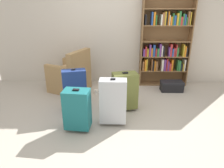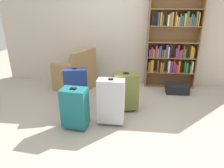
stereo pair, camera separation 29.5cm
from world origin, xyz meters
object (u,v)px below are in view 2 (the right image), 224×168
(suitcase_silver, at_px, (111,101))
(suitcase_teal, at_px, (75,107))
(suitcase_olive, at_px, (126,91))
(armchair, at_px, (76,75))
(suitcase_navy_blue, at_px, (76,88))
(mug, at_px, (100,91))
(bookshelf, at_px, (173,44))
(storage_box, at_px, (177,88))

(suitcase_silver, distance_m, suitcase_teal, 0.55)
(suitcase_teal, height_order, suitcase_olive, suitcase_olive)
(armchair, xyz_separation_m, suitcase_navy_blue, (0.27, -0.93, 0.09))
(mug, distance_m, suitcase_teal, 1.35)
(armchair, relative_size, suitcase_silver, 1.21)
(suitcase_olive, bearing_deg, suitcase_teal, -138.37)
(bookshelf, relative_size, storage_box, 4.20)
(armchair, distance_m, suitcase_olive, 1.43)
(suitcase_navy_blue, relative_size, suitcase_teal, 1.17)
(suitcase_silver, relative_size, suitcase_navy_blue, 0.99)
(bookshelf, distance_m, storage_box, 0.97)
(armchair, height_order, suitcase_silver, armchair)
(bookshelf, bearing_deg, suitcase_teal, -130.98)
(mug, bearing_deg, suitcase_olive, -49.40)
(mug, distance_m, suitcase_navy_blue, 0.86)
(mug, xyz_separation_m, storage_box, (1.63, 0.19, 0.07))
(armchair, xyz_separation_m, suitcase_olive, (1.13, -0.87, 0.05))
(storage_box, bearing_deg, suitcase_navy_blue, -154.93)
(armchair, relative_size, storage_box, 1.94)
(suitcase_silver, xyz_separation_m, suitcase_teal, (-0.52, -0.17, -0.05))
(mug, xyz_separation_m, suitcase_olive, (0.57, -0.66, 0.32))
(storage_box, bearing_deg, suitcase_silver, -133.65)
(bookshelf, xyz_separation_m, armchair, (-2.08, -0.41, -0.66))
(suitcase_navy_blue, height_order, suitcase_olive, suitcase_navy_blue)
(bookshelf, xyz_separation_m, suitcase_teal, (-1.67, -1.92, -0.63))
(suitcase_navy_blue, xyz_separation_m, suitcase_teal, (0.14, -0.59, -0.06))
(suitcase_teal, bearing_deg, suitcase_silver, 17.48)
(bookshelf, height_order, mug, bookshelf)
(suitcase_silver, distance_m, suitcase_olive, 0.52)
(storage_box, xyz_separation_m, suitcase_navy_blue, (-1.93, -0.90, 0.29))
(armchair, relative_size, suitcase_olive, 1.31)
(mug, bearing_deg, suitcase_silver, -72.32)
(suitcase_teal, bearing_deg, storage_box, 39.83)
(storage_box, distance_m, suitcase_teal, 2.35)
(storage_box, xyz_separation_m, suitcase_silver, (-1.27, -1.33, 0.28))
(suitcase_navy_blue, bearing_deg, bookshelf, 36.34)
(suitcase_navy_blue, relative_size, suitcase_olive, 1.10)
(storage_box, bearing_deg, suitcase_olive, -141.46)
(armchair, height_order, storage_box, armchair)
(suitcase_silver, height_order, suitcase_teal, suitcase_silver)
(storage_box, bearing_deg, bookshelf, 105.95)
(bookshelf, distance_m, suitcase_teal, 2.63)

